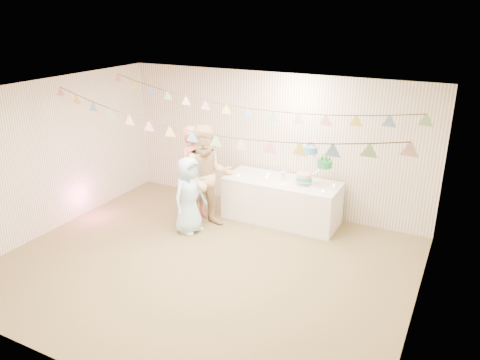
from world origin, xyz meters
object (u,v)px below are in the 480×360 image
at_px(person_adult_b, 208,177).
at_px(person_adult_a, 195,174).
at_px(person_child, 189,195).
at_px(table, 281,200).
at_px(cake_stand, 314,167).

bearing_deg(person_adult_b, person_adult_a, 115.73).
bearing_deg(person_child, person_adult_b, -14.91).
bearing_deg(table, cake_stand, 5.19).
xyz_separation_m(person_adult_b, person_child, (-0.17, -0.34, -0.25)).
relative_size(cake_stand, person_adult_b, 0.39).
bearing_deg(cake_stand, person_child, -145.99).
bearing_deg(person_child, person_adult_a, 32.24).
bearing_deg(table, person_adult_a, -154.87).
relative_size(table, person_adult_b, 1.12).
bearing_deg(person_adult_a, cake_stand, -54.18).
bearing_deg(person_adult_a, person_child, -144.32).
distance_m(person_adult_a, person_adult_b, 0.39).
distance_m(person_adult_b, person_child, 0.45).
bearing_deg(cake_stand, person_adult_a, -160.05).
bearing_deg(person_adult_a, table, -49.00).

